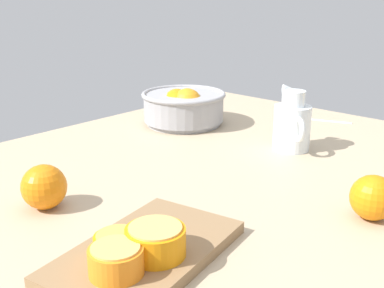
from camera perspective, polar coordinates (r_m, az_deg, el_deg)
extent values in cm
cube|color=tan|center=(103.43, 1.18, -4.13)|extent=(135.69, 102.90, 3.00)
cylinder|color=#99999E|center=(138.70, -0.99, 2.63)|extent=(20.90, 20.90, 1.20)
cylinder|color=#99999E|center=(137.60, -1.00, 4.38)|extent=(22.72, 22.72, 7.53)
torus|color=#99999E|center=(136.75, -1.01, 5.91)|extent=(23.92, 23.92, 1.20)
sphere|color=orange|center=(140.02, -0.58, 4.58)|extent=(6.72, 6.72, 6.72)
sphere|color=orange|center=(138.72, -1.81, 5.03)|extent=(7.55, 7.55, 7.55)
sphere|color=orange|center=(136.22, -1.75, 4.63)|extent=(8.40, 8.40, 8.40)
sphere|color=orange|center=(135.32, -0.56, 4.87)|extent=(8.39, 8.39, 8.39)
cylinder|color=white|center=(118.06, 11.76, 1.88)|extent=(8.91, 8.91, 10.82)
cylinder|color=white|center=(116.29, 11.99, 5.31)|extent=(5.58, 5.58, 3.68)
cone|color=white|center=(119.54, 11.48, 6.32)|extent=(4.10, 4.08, 2.80)
torus|color=white|center=(112.98, 12.59, 1.67)|extent=(4.84, 5.26, 5.96)
cylinder|color=yellow|center=(118.57, 11.70, 1.04)|extent=(8.19, 8.19, 7.17)
cube|color=olive|center=(71.87, -5.48, -12.69)|extent=(31.82, 22.27, 1.90)
cylinder|color=orange|center=(68.35, -4.35, -11.50)|extent=(8.52, 8.52, 4.09)
cylinder|color=#FEB85E|center=(67.30, -4.40, -9.87)|extent=(7.50, 7.50, 0.30)
cylinder|color=orange|center=(65.08, -9.00, -13.56)|extent=(7.32, 7.32, 3.67)
cylinder|color=#FEB85A|center=(64.06, -9.09, -12.05)|extent=(6.44, 6.44, 0.30)
cylinder|color=orange|center=(68.63, -8.76, -11.94)|extent=(6.78, 6.78, 3.27)
cylinder|color=#F4AB49|center=(67.76, -8.83, -10.63)|extent=(5.96, 5.96, 0.30)
sphere|color=orange|center=(87.02, 20.68, -5.97)|extent=(7.76, 7.76, 7.76)
sphere|color=orange|center=(89.19, -17.15, -4.88)|extent=(8.06, 8.06, 8.06)
ellipsoid|color=silver|center=(147.96, 12.20, 3.17)|extent=(3.24, 3.79, 1.00)
cylinder|color=silver|center=(146.94, 15.67, 2.74)|extent=(5.99, 14.12, 0.70)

